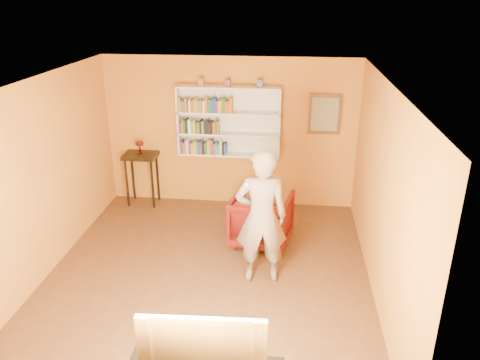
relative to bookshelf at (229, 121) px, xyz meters
name	(u,v)px	position (x,y,z in m)	size (l,w,h in m)	color
room_shell	(206,211)	(0.00, -2.41, -0.58)	(5.30, 5.80, 2.88)	#4D3018
bookshelf	(229,121)	(0.00, 0.00, 0.00)	(1.80, 0.29, 1.23)	white
books_row_lower	(203,147)	(-0.45, -0.11, -0.47)	(0.83, 0.19, 0.26)	#512B82
books_row_middle	(199,127)	(-0.52, -0.11, -0.09)	(0.70, 0.19, 0.26)	#512B82
books_row_upper	(207,106)	(-0.37, -0.11, 0.29)	(0.93, 0.19, 0.27)	#A48220
ornament_left	(201,82)	(-0.47, -0.06, 0.68)	(0.09, 0.09, 0.12)	#A56D2F
ornament_centre	(228,83)	(-0.01, -0.06, 0.68)	(0.09, 0.09, 0.12)	#9E3634
ornament_right	(260,83)	(0.53, -0.06, 0.68)	(0.09, 0.09, 0.12)	slate
framed_painting	(325,114)	(1.65, 0.05, 0.16)	(0.55, 0.05, 0.70)	#543218
console_table	(141,163)	(-1.61, -0.16, -0.78)	(0.60, 0.46, 0.98)	black
ruby_lustre	(140,145)	(-1.61, -0.16, -0.44)	(0.15, 0.15, 0.25)	maroon
armchair	(262,219)	(0.68, -1.39, -1.19)	(0.87, 0.90, 0.82)	#4A0505
person	(261,217)	(0.74, -2.40, -0.64)	(0.70, 0.46, 1.91)	#7D6D5C
game_remote	(247,182)	(0.58, -2.72, -0.02)	(0.04, 0.15, 0.04)	silver
television	(204,340)	(0.38, -4.66, -0.75)	(1.13, 0.15, 0.65)	black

